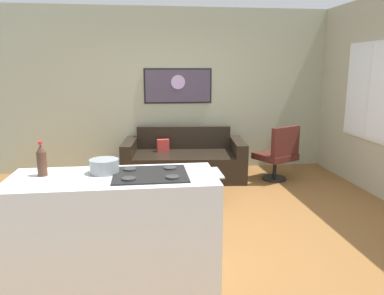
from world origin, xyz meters
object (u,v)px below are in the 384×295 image
Objects in this scene: mixing_bowl at (104,166)px; wall_painting at (178,86)px; coffee_table at (186,176)px; soda_bottle at (42,161)px; couch at (184,161)px; armchair at (279,154)px.

wall_painting is (0.94, 3.50, 0.49)m from mixing_bowl.
soda_bottle reaches higher than coffee_table.
wall_painting is at bearing 88.06° from coffee_table.
armchair is (1.48, -0.39, 0.17)m from couch.
couch is 7.22× the size of soda_bottle.
armchair is 3.18× the size of soda_bottle.
couch is at bearing 165.35° from armchair.
mixing_bowl reaches higher than coffee_table.
couch is 1.54m from armchair.
wall_painting reaches higher than mixing_bowl.
armchair is 3.96m from soda_bottle.
wall_painting is at bearing 67.92° from soda_bottle.
coffee_table is 2.08m from wall_painting.
soda_bottle reaches higher than mixing_bowl.
couch is 2.15× the size of coffee_table.
armchair is 3.71× the size of mixing_bowl.
armchair reaches higher than coffee_table.
wall_painting is (-1.52, 0.95, 1.04)m from armchair.
soda_bottle is at bearing -178.13° from mixing_bowl.
couch reaches higher than coffee_table.
coffee_table is at bearing -152.88° from armchair.
wall_painting is (1.43, 3.52, 0.42)m from soda_bottle.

